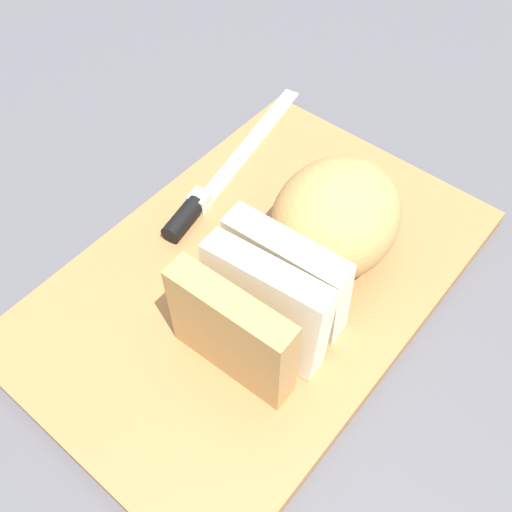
{
  "coord_description": "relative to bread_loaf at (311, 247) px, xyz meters",
  "views": [
    {
      "loc": [
        0.26,
        0.22,
        0.49
      ],
      "look_at": [
        0.0,
        0.0,
        0.05
      ],
      "focal_mm": 41.64,
      "sensor_mm": 36.0,
      "label": 1
    }
  ],
  "objects": [
    {
      "name": "bread_knife",
      "position": [
        -0.02,
        -0.15,
        -0.04
      ],
      "size": [
        0.27,
        0.07,
        0.02
      ],
      "rotation": [
        0.0,
        0.0,
        3.34
      ],
      "color": "silver",
      "rests_on": "cutting_board"
    },
    {
      "name": "crumb_near_loaf",
      "position": [
        0.06,
        -0.1,
        -0.05
      ],
      "size": [
        0.0,
        0.0,
        0.0
      ],
      "primitive_type": "sphere",
      "color": "#A8753D",
      "rests_on": "cutting_board"
    },
    {
      "name": "ground_plane",
      "position": [
        0.03,
        -0.04,
        -0.07
      ],
      "size": [
        3.0,
        3.0,
        0.0
      ],
      "primitive_type": "plane",
      "color": "#4C4C51"
    },
    {
      "name": "crumb_near_knife",
      "position": [
        0.02,
        -0.06,
        -0.05
      ],
      "size": [
        0.01,
        0.01,
        0.01
      ],
      "primitive_type": "sphere",
      "color": "#A8753D",
      "rests_on": "cutting_board"
    },
    {
      "name": "crumb_stray_left",
      "position": [
        -0.01,
        -0.02,
        -0.05
      ],
      "size": [
        0.01,
        0.01,
        0.01
      ],
      "primitive_type": "sphere",
      "color": "#A8753D",
      "rests_on": "cutting_board"
    },
    {
      "name": "cutting_board",
      "position": [
        0.03,
        -0.04,
        -0.06
      ],
      "size": [
        0.46,
        0.31,
        0.02
      ],
      "primitive_type": "cube",
      "rotation": [
        0.0,
        0.0,
        0.01
      ],
      "color": "#9E6B3D",
      "rests_on": "ground_plane"
    },
    {
      "name": "bread_loaf",
      "position": [
        0.0,
        0.0,
        0.0
      ],
      "size": [
        0.24,
        0.13,
        0.1
      ],
      "rotation": [
        0.0,
        0.0,
        0.07
      ],
      "color": "tan",
      "rests_on": "cutting_board"
    }
  ]
}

